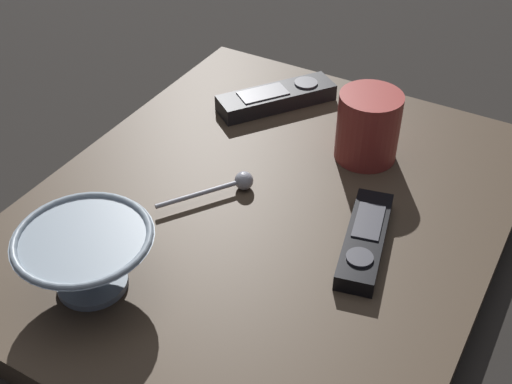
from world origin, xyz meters
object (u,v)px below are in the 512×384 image
Objects in this scene: coffee_mug at (368,127)px; tv_remote_near at (365,239)px; cereal_bowl at (87,258)px; teaspoon at (234,184)px; tv_remote_far at (277,97)px.

coffee_mug reaches higher than tv_remote_near.
coffee_mug is 0.18m from tv_remote_near.
teaspoon is at bearing -12.89° from cereal_bowl.
cereal_bowl reaches higher than tv_remote_near.
coffee_mug is 0.59× the size of tv_remote_near.
tv_remote_far is at bearing 71.11° from coffee_mug.
tv_remote_far reaches higher than teaspoon.
cereal_bowl is 0.43m from tv_remote_far.
teaspoon is at bearing -166.17° from tv_remote_far.
cereal_bowl is 1.54× the size of coffee_mug.
tv_remote_far is at bearing 13.83° from teaspoon.
tv_remote_far is (0.06, 0.17, -0.03)m from coffee_mug.
tv_remote_far is (0.21, 0.05, 0.00)m from teaspoon.
cereal_bowl is 0.91× the size of tv_remote_near.
tv_remote_far is at bearing 46.45° from tv_remote_near.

